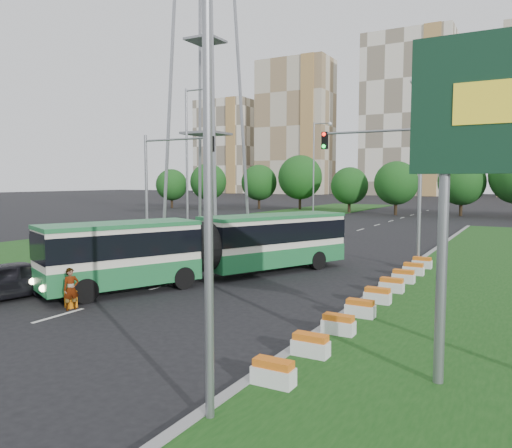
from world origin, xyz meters
The scene contains 17 objects.
ground centered at (0.00, 0.00, 0.00)m, with size 360.00×360.00×0.00m, color black.
median_kerb centered at (6.05, 8.00, 0.09)m, with size 0.30×60.00×0.18m, color gray.
left_verge centered at (-18.00, 25.00, 0.05)m, with size 12.00×110.00×0.10m, color #143F12.
lane_markings centered at (-3.00, 20.00, 0.00)m, with size 0.20×100.00×0.01m, color silver, non-canonical shape.
flower_planters centered at (6.70, 0.80, 0.45)m, with size 1.10×18.10×0.60m, color silver, non-canonical shape.
traffic_mast_median centered at (4.78, 10.00, 5.35)m, with size 5.76×0.32×8.00m.
traffic_mast_left centered at (-10.38, 9.00, 5.35)m, with size 5.76×0.32×8.00m.
street_lamps centered at (-3.00, 10.00, 6.00)m, with size 36.00×60.00×12.00m, color gray, non-canonical shape.
transmission_pylon centered at (-20.00, 28.00, 22.00)m, with size 12.00×12.00×44.00m, color gray, non-canonical shape.
apartment_tower_west centered at (-65.00, 150.00, 24.00)m, with size 26.00×15.00×48.00m, color #BCB297.
apartment_tower_cwest centered at (-25.00, 150.00, 26.00)m, with size 28.00×15.00×52.00m, color beige.
midrise_west centered at (-95.00, 150.00, 18.00)m, with size 22.00×14.00×36.00m, color beige.
articulated_bus centered at (-2.19, 2.26, 1.62)m, with size 2.50×16.06×2.64m.
car_left_near centered at (-7.01, -5.47, 0.77)m, with size 1.83×4.54×1.55m, color black.
car_left_far centered at (-7.95, 11.81, 0.75)m, with size 1.59×4.57×1.51m, color black.
pedestrian centered at (-3.25, -5.21, 0.80)m, with size 0.58×0.38×1.59m, color gray.
shopping_trolley centered at (-3.53, -4.99, 0.32)m, with size 0.38×0.40×0.65m.
Camera 1 is at (11.75, -17.93, 4.85)m, focal length 35.00 mm.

